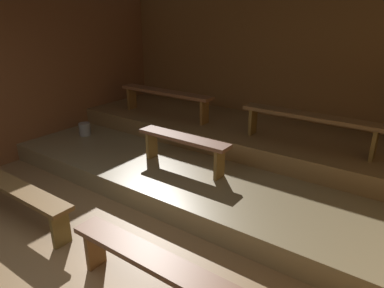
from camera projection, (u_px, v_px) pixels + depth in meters
ground at (178, 193)px, 5.03m from camera, size 6.71×5.83×0.08m
wall_back at (261, 73)px, 6.46m from camera, size 6.71×0.06×2.72m
wall_left at (44, 76)px, 6.16m from camera, size 0.06×5.83×2.72m
platform_lower at (212, 162)px, 5.64m from camera, size 5.91×3.25×0.29m
platform_middle at (235, 132)px, 6.11m from camera, size 5.91×1.72×0.29m
bench_floor_left at (9, 188)px, 4.28m from camera, size 2.27×0.27×0.48m
bench_floor_right at (174, 275)px, 2.86m from camera, size 2.27×0.27×0.48m
bench_lower_center at (183, 143)px, 4.97m from camera, size 1.46×0.27×0.48m
bench_middle_left at (165, 95)px, 6.42m from camera, size 2.00×0.27×0.48m
bench_middle_right at (309, 120)px, 4.96m from camera, size 2.00×0.27×0.48m
pail_lower at (85, 129)px, 6.37m from camera, size 0.20×0.20×0.23m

